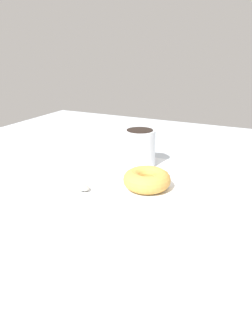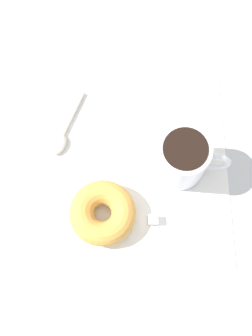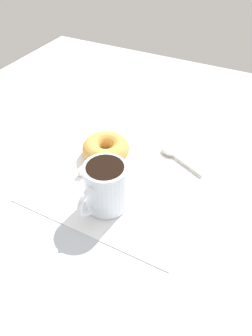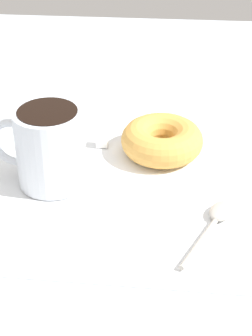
{
  "view_description": "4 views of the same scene",
  "coord_description": "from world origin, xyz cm",
  "px_view_note": "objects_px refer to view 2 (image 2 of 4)",
  "views": [
    {
      "loc": [
        63.48,
        33.07,
        28.45
      ],
      "look_at": [
        1.18,
        2.7,
        2.3
      ],
      "focal_mm": 35.0,
      "sensor_mm": 36.0,
      "label": 1
    },
    {
      "loc": [
        2.19,
        22.76,
        70.39
      ],
      "look_at": [
        1.18,
        2.7,
        2.3
      ],
      "focal_mm": 50.0,
      "sensor_mm": 36.0,
      "label": 2
    },
    {
      "loc": [
        -41.59,
        -19.0,
        44.79
      ],
      "look_at": [
        1.18,
        2.7,
        2.3
      ],
      "focal_mm": 35.0,
      "sensor_mm": 36.0,
      "label": 3
    },
    {
      "loc": [
        5.54,
        -49.11,
        36.86
      ],
      "look_at": [
        1.18,
        2.7,
        2.3
      ],
      "focal_mm": 60.0,
      "sensor_mm": 36.0,
      "label": 4
    }
  ],
  "objects_px": {
    "spoon": "(62,137)",
    "donut": "(103,213)",
    "coffee_cup": "(184,158)",
    "sugar_cube": "(153,220)"
  },
  "relations": [
    {
      "from": "coffee_cup",
      "to": "spoon",
      "type": "bearing_deg",
      "value": -17.65
    },
    {
      "from": "donut",
      "to": "sugar_cube",
      "type": "height_order",
      "value": "donut"
    },
    {
      "from": "donut",
      "to": "sugar_cube",
      "type": "relative_size",
      "value": 7.08
    },
    {
      "from": "donut",
      "to": "spoon",
      "type": "xyz_separation_m",
      "value": [
        0.06,
        -0.13,
        -0.01
      ]
    },
    {
      "from": "spoon",
      "to": "sugar_cube",
      "type": "bearing_deg",
      "value": 133.94
    },
    {
      "from": "coffee_cup",
      "to": "spoon",
      "type": "distance_m",
      "value": 0.2
    },
    {
      "from": "sugar_cube",
      "to": "donut",
      "type": "bearing_deg",
      "value": -9.03
    },
    {
      "from": "coffee_cup",
      "to": "donut",
      "type": "relative_size",
      "value": 1.11
    },
    {
      "from": "spoon",
      "to": "donut",
      "type": "bearing_deg",
      "value": 115.17
    },
    {
      "from": "donut",
      "to": "sugar_cube",
      "type": "distance_m",
      "value": 0.08
    }
  ]
}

